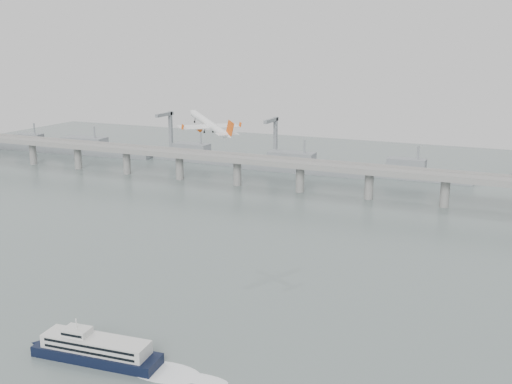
% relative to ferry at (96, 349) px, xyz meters
% --- Properties ---
extents(ground, '(900.00, 900.00, 0.00)m').
position_rel_ferry_xyz_m(ground, '(12.44, 49.50, -3.81)').
color(ground, slate).
rests_on(ground, ground).
extents(bridge, '(800.00, 22.00, 23.90)m').
position_rel_ferry_xyz_m(bridge, '(11.29, 249.50, 13.84)').
color(bridge, gray).
rests_on(bridge, ground).
extents(distant_fleet, '(453.00, 60.90, 40.00)m').
position_rel_ferry_xyz_m(distant_fleet, '(-142.92, 314.58, 2.41)').
color(distant_fleet, slate).
rests_on(distant_fleet, ground).
extents(ferry, '(74.51, 17.70, 14.05)m').
position_rel_ferry_xyz_m(ferry, '(0.00, 0.00, 0.00)').
color(ferry, black).
rests_on(ferry, ground).
extents(airliner, '(35.71, 33.88, 13.79)m').
position_rel_ferry_xyz_m(airliner, '(-18.65, 117.77, 60.67)').
color(airliner, white).
rests_on(airliner, ground).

